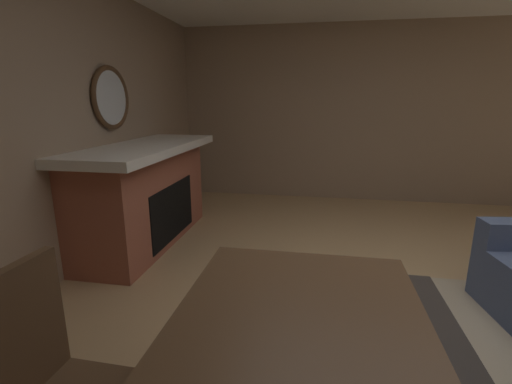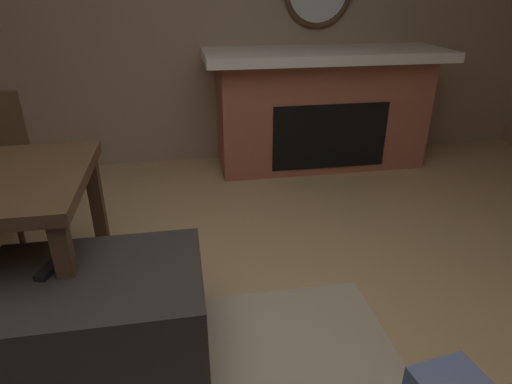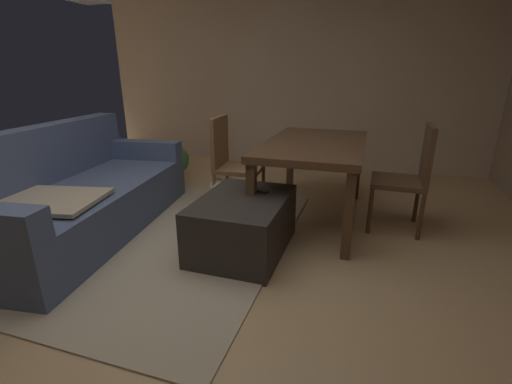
{
  "view_description": "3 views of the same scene",
  "coord_description": "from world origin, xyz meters",
  "px_view_note": "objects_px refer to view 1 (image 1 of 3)",
  "views": [
    {
      "loc": [
        2.16,
        -0.62,
        1.45
      ],
      "look_at": [
        0.12,
        -0.99,
        0.93
      ],
      "focal_mm": 25.33,
      "sensor_mm": 36.0,
      "label": 1
    },
    {
      "loc": [
        0.07,
        1.31,
        1.52
      ],
      "look_at": [
        -0.21,
        -0.33,
        0.72
      ],
      "focal_mm": 30.56,
      "sensor_mm": 36.0,
      "label": 2
    },
    {
      "loc": [
        -1.85,
        -1.12,
        1.33
      ],
      "look_at": [
        0.12,
        -0.48,
        0.62
      ],
      "focal_mm": 24.56,
      "sensor_mm": 36.0,
      "label": 3
    }
  ],
  "objects_px": {
    "tv_remote": "(378,332)",
    "ottoman_coffee_table": "(383,351)",
    "round_wall_mirror": "(111,98)",
    "fireplace": "(146,194)"
  },
  "relations": [
    {
      "from": "fireplace",
      "to": "tv_remote",
      "type": "height_order",
      "value": "fireplace"
    },
    {
      "from": "tv_remote",
      "to": "ottoman_coffee_table",
      "type": "bearing_deg",
      "value": 178.38
    },
    {
      "from": "fireplace",
      "to": "ottoman_coffee_table",
      "type": "distance_m",
      "value": 2.69
    },
    {
      "from": "round_wall_mirror",
      "to": "ottoman_coffee_table",
      "type": "height_order",
      "value": "round_wall_mirror"
    },
    {
      "from": "fireplace",
      "to": "tv_remote",
      "type": "relative_size",
      "value": 12.88
    },
    {
      "from": "round_wall_mirror",
      "to": "tv_remote",
      "type": "distance_m",
      "value": 3.13
    },
    {
      "from": "fireplace",
      "to": "ottoman_coffee_table",
      "type": "height_order",
      "value": "fireplace"
    },
    {
      "from": "tv_remote",
      "to": "fireplace",
      "type": "bearing_deg",
      "value": -112.86
    },
    {
      "from": "round_wall_mirror",
      "to": "ottoman_coffee_table",
      "type": "relative_size",
      "value": 0.68
    },
    {
      "from": "fireplace",
      "to": "round_wall_mirror",
      "type": "relative_size",
      "value": 3.37
    }
  ]
}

